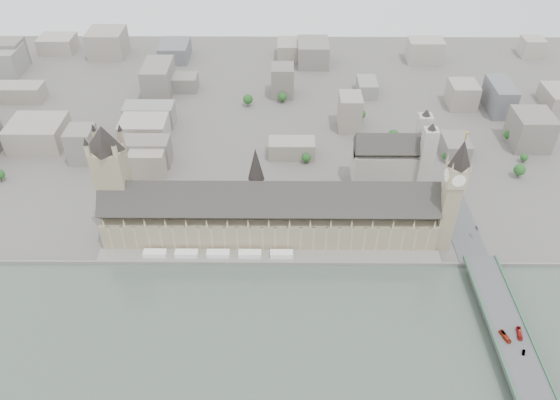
{
  "coord_description": "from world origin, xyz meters",
  "views": [
    {
      "loc": [
        10.87,
        -317.62,
        302.82
      ],
      "look_at": [
        8.47,
        33.14,
        26.44
      ],
      "focal_mm": 35.0,
      "sensor_mm": 36.0,
      "label": 1
    }
  ],
  "objects_px": {
    "westminster_bridge": "(508,338)",
    "elizabeth_tower": "(453,188)",
    "victoria_tower": "(112,176)",
    "red_bus_south": "(519,333)",
    "car_approach": "(477,228)",
    "palace_of_westminster": "(269,214)",
    "red_bus_north": "(505,336)",
    "westminster_abbey": "(393,160)",
    "car_silver": "(524,352)"
  },
  "relations": [
    {
      "from": "palace_of_westminster",
      "to": "westminster_bridge",
      "type": "distance_m",
      "value": 195.05
    },
    {
      "from": "elizabeth_tower",
      "to": "victoria_tower",
      "type": "relative_size",
      "value": 1.07
    },
    {
      "from": "elizabeth_tower",
      "to": "car_silver",
      "type": "xyz_separation_m",
      "value": [
        27.18,
        -111.45,
        -47.1
      ]
    },
    {
      "from": "victoria_tower",
      "to": "westminster_bridge",
      "type": "relative_size",
      "value": 0.31
    },
    {
      "from": "westminster_abbey",
      "to": "red_bus_south",
      "type": "height_order",
      "value": "westminster_abbey"
    },
    {
      "from": "elizabeth_tower",
      "to": "red_bus_south",
      "type": "distance_m",
      "value": 111.4
    },
    {
      "from": "palace_of_westminster",
      "to": "westminster_bridge",
      "type": "height_order",
      "value": "palace_of_westminster"
    },
    {
      "from": "westminster_abbey",
      "to": "palace_of_westminster",
      "type": "bearing_deg",
      "value": -145.83
    },
    {
      "from": "red_bus_north",
      "to": "car_silver",
      "type": "height_order",
      "value": "red_bus_north"
    },
    {
      "from": "palace_of_westminster",
      "to": "red_bus_south",
      "type": "xyz_separation_m",
      "value": [
        167.11,
        -108.71,
        -11.0
      ]
    },
    {
      "from": "palace_of_westminster",
      "to": "red_bus_south",
      "type": "height_order",
      "value": "palace_of_westminster"
    },
    {
      "from": "victoria_tower",
      "to": "red_bus_south",
      "type": "xyz_separation_m",
      "value": [
        289.11,
        -115.01,
        -43.5
      ]
    },
    {
      "from": "palace_of_westminster",
      "to": "red_bus_north",
      "type": "bearing_deg",
      "value": -35.36
    },
    {
      "from": "red_bus_north",
      "to": "car_silver",
      "type": "distance_m",
      "value": 14.54
    },
    {
      "from": "elizabeth_tower",
      "to": "red_bus_north",
      "type": "xyz_separation_m",
      "value": [
        18.81,
        -99.57,
        -46.39
      ]
    },
    {
      "from": "red_bus_south",
      "to": "car_approach",
      "type": "height_order",
      "value": "red_bus_south"
    },
    {
      "from": "palace_of_westminster",
      "to": "red_bus_south",
      "type": "distance_m",
      "value": 199.66
    },
    {
      "from": "elizabeth_tower",
      "to": "red_bus_south",
      "type": "bearing_deg",
      "value": -73.3
    },
    {
      "from": "elizabeth_tower",
      "to": "victoria_tower",
      "type": "height_order",
      "value": "elizabeth_tower"
    },
    {
      "from": "red_bus_south",
      "to": "car_silver",
      "type": "relative_size",
      "value": 2.35
    },
    {
      "from": "car_approach",
      "to": "elizabeth_tower",
      "type": "bearing_deg",
      "value": -170.71
    },
    {
      "from": "westminster_bridge",
      "to": "red_bus_south",
      "type": "relative_size",
      "value": 31.03
    },
    {
      "from": "palace_of_westminster",
      "to": "victoria_tower",
      "type": "bearing_deg",
      "value": 177.04
    },
    {
      "from": "palace_of_westminster",
      "to": "elizabeth_tower",
      "type": "relative_size",
      "value": 2.47
    },
    {
      "from": "victoria_tower",
      "to": "car_silver",
      "type": "height_order",
      "value": "victoria_tower"
    },
    {
      "from": "palace_of_westminster",
      "to": "victoria_tower",
      "type": "xyz_separation_m",
      "value": [
        -122.0,
        6.3,
        32.5
      ]
    },
    {
      "from": "westminster_abbey",
      "to": "red_bus_south",
      "type": "relative_size",
      "value": 6.49
    },
    {
      "from": "westminster_abbey",
      "to": "car_approach",
      "type": "distance_m",
      "value": 98.32
    },
    {
      "from": "palace_of_westminster",
      "to": "red_bus_north",
      "type": "height_order",
      "value": "palace_of_westminster"
    },
    {
      "from": "red_bus_south",
      "to": "victoria_tower",
      "type": "bearing_deg",
      "value": 168.84
    },
    {
      "from": "westminster_bridge",
      "to": "car_approach",
      "type": "relative_size",
      "value": 73.97
    },
    {
      "from": "elizabeth_tower",
      "to": "westminster_bridge",
      "type": "distance_m",
      "value": 111.81
    },
    {
      "from": "westminster_bridge",
      "to": "palace_of_westminster",
      "type": "bearing_deg",
      "value": 146.51
    },
    {
      "from": "palace_of_westminster",
      "to": "red_bus_north",
      "type": "distance_m",
      "value": 192.6
    },
    {
      "from": "elizabeth_tower",
      "to": "westminster_bridge",
      "type": "xyz_separation_m",
      "value": [
        24.0,
        -95.5,
        -52.96
      ]
    },
    {
      "from": "victoria_tower",
      "to": "car_silver",
      "type": "distance_m",
      "value": 318.09
    },
    {
      "from": "westminster_bridge",
      "to": "elizabeth_tower",
      "type": "bearing_deg",
      "value": 104.11
    },
    {
      "from": "westminster_abbey",
      "to": "car_approach",
      "type": "height_order",
      "value": "westminster_abbey"
    },
    {
      "from": "victoria_tower",
      "to": "red_bus_north",
      "type": "distance_m",
      "value": 305.7
    },
    {
      "from": "westminster_abbey",
      "to": "red_bus_south",
      "type": "distance_m",
      "value": 192.86
    },
    {
      "from": "westminster_bridge",
      "to": "car_silver",
      "type": "height_order",
      "value": "car_silver"
    },
    {
      "from": "victoria_tower",
      "to": "westminster_bridge",
      "type": "bearing_deg",
      "value": -21.78
    },
    {
      "from": "red_bus_north",
      "to": "car_approach",
      "type": "bearing_deg",
      "value": 66.85
    },
    {
      "from": "red_bus_north",
      "to": "elizabeth_tower",
      "type": "bearing_deg",
      "value": 83.83
    },
    {
      "from": "elizabeth_tower",
      "to": "red_bus_north",
      "type": "height_order",
      "value": "elizabeth_tower"
    },
    {
      "from": "red_bus_south",
      "to": "car_approach",
      "type": "bearing_deg",
      "value": 99.66
    },
    {
      "from": "elizabeth_tower",
      "to": "westminster_abbey",
      "type": "relative_size",
      "value": 1.58
    },
    {
      "from": "palace_of_westminster",
      "to": "car_approach",
      "type": "distance_m",
      "value": 169.16
    },
    {
      "from": "elizabeth_tower",
      "to": "westminster_abbey",
      "type": "bearing_deg",
      "value": 107.29
    },
    {
      "from": "westminster_bridge",
      "to": "car_silver",
      "type": "distance_m",
      "value": 17.28
    }
  ]
}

